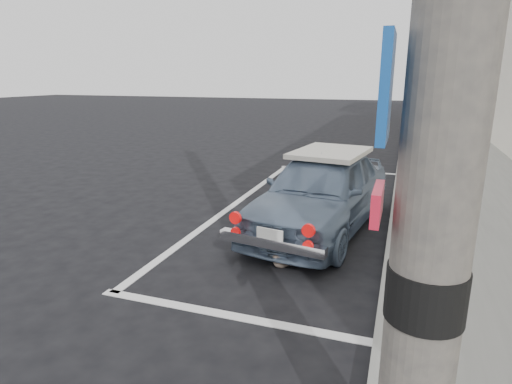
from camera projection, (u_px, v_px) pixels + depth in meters
ground at (210, 286)px, 4.74m from camera, size 80.00×80.00×0.00m
sidewalk at (500, 250)px, 5.54m from camera, size 2.80×40.00×0.15m
pline_rear at (235, 316)px, 4.13m from camera, size 3.00×0.12×0.01m
pline_front at (341, 170)px, 10.51m from camera, size 3.00×0.12×0.01m
pline_side at (235, 204)px, 7.76m from camera, size 0.12×7.00×0.01m
retro_coupe at (321, 191)px, 6.34m from camera, size 1.92×3.67×1.19m
cat at (282, 259)px, 5.17m from camera, size 0.28×0.39×0.23m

